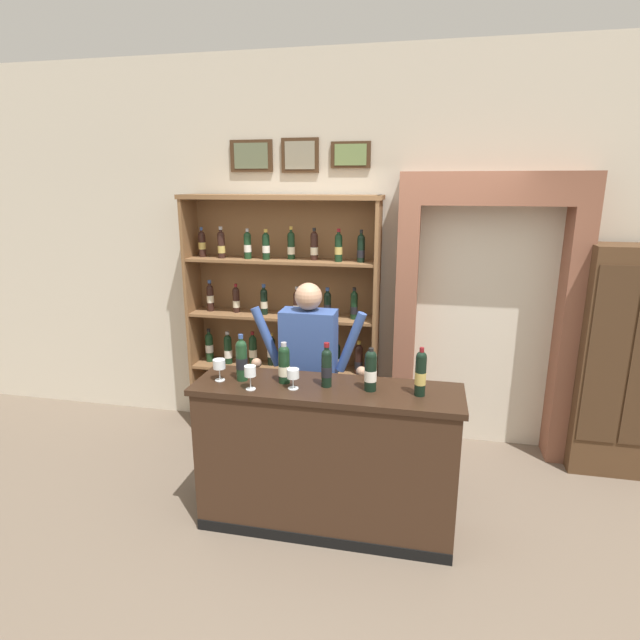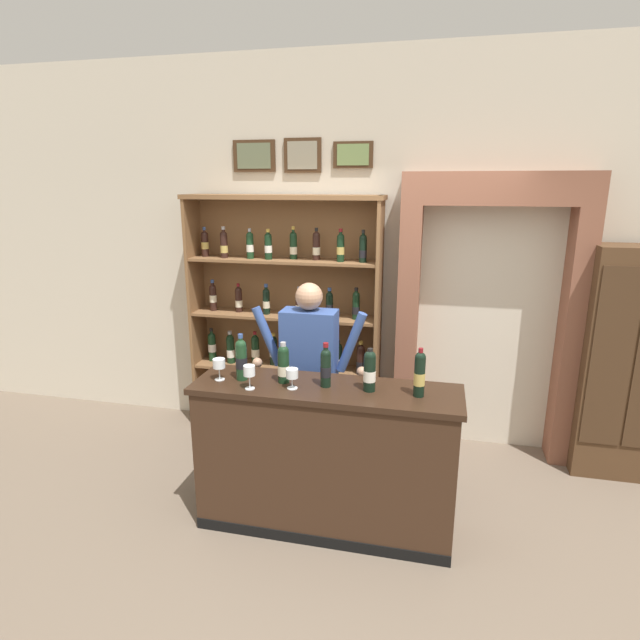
# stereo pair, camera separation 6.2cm
# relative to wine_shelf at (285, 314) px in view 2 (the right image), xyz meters

# --- Properties ---
(ground_plane) EXTENTS (14.00, 14.00, 0.02)m
(ground_plane) POSITION_rel_wine_shelf_xyz_m (0.77, -1.35, -1.17)
(ground_plane) COLOR #6B5B4C
(back_wall) EXTENTS (12.00, 0.19, 3.45)m
(back_wall) POSITION_rel_wine_shelf_xyz_m (0.77, 0.24, 0.56)
(back_wall) COLOR beige
(back_wall) RESTS_ON ground
(wine_shelf) EXTENTS (1.80, 0.35, 2.25)m
(wine_shelf) POSITION_rel_wine_shelf_xyz_m (0.00, 0.00, 0.00)
(wine_shelf) COLOR brown
(wine_shelf) RESTS_ON ground
(archway_doorway) EXTENTS (1.52, 0.45, 2.43)m
(archway_doorway) POSITION_rel_wine_shelf_xyz_m (1.80, 0.11, 0.20)
(archway_doorway) COLOR brown
(archway_doorway) RESTS_ON ground
(side_cabinet) EXTENTS (0.65, 0.40, 1.89)m
(side_cabinet) POSITION_rel_wine_shelf_xyz_m (2.85, -0.10, -0.22)
(side_cabinet) COLOR #4C331E
(side_cabinet) RESTS_ON ground
(tasting_counter) EXTENTS (1.78, 0.51, 1.04)m
(tasting_counter) POSITION_rel_wine_shelf_xyz_m (0.68, -1.35, -0.64)
(tasting_counter) COLOR #382316
(tasting_counter) RESTS_ON ground
(shopkeeper) EXTENTS (0.91, 0.22, 1.63)m
(shopkeeper) POSITION_rel_wine_shelf_xyz_m (0.43, -0.80, -0.16)
(shopkeeper) COLOR #2D3347
(shopkeeper) RESTS_ON ground
(tasting_bottle_super_tuscan) EXTENTS (0.08, 0.08, 0.32)m
(tasting_bottle_super_tuscan) POSITION_rel_wine_shelf_xyz_m (0.10, -1.35, 0.03)
(tasting_bottle_super_tuscan) COLOR #19381E
(tasting_bottle_super_tuscan) RESTS_ON tasting_counter
(tasting_bottle_bianco) EXTENTS (0.08, 0.08, 0.28)m
(tasting_bottle_bianco) POSITION_rel_wine_shelf_xyz_m (0.39, -1.33, 0.01)
(tasting_bottle_bianco) COLOR black
(tasting_bottle_bianco) RESTS_ON tasting_counter
(tasting_bottle_riserva) EXTENTS (0.07, 0.07, 0.30)m
(tasting_bottle_riserva) POSITION_rel_wine_shelf_xyz_m (0.68, -1.34, 0.02)
(tasting_bottle_riserva) COLOR black
(tasting_bottle_riserva) RESTS_ON tasting_counter
(tasting_bottle_prosecco) EXTENTS (0.08, 0.08, 0.29)m
(tasting_bottle_prosecco) POSITION_rel_wine_shelf_xyz_m (0.97, -1.35, 0.02)
(tasting_bottle_prosecco) COLOR black
(tasting_bottle_prosecco) RESTS_ON tasting_counter
(tasting_bottle_rosso) EXTENTS (0.07, 0.07, 0.32)m
(tasting_bottle_rosso) POSITION_rel_wine_shelf_xyz_m (1.28, -1.37, 0.03)
(tasting_bottle_rosso) COLOR black
(tasting_bottle_rosso) RESTS_ON tasting_counter
(wine_glass_right) EXTENTS (0.08, 0.08, 0.15)m
(wine_glass_right) POSITION_rel_wine_shelf_xyz_m (-0.05, -1.39, -0.01)
(wine_glass_right) COLOR silver
(wine_glass_right) RESTS_ON tasting_counter
(wine_glass_spare) EXTENTS (0.08, 0.08, 0.14)m
(wine_glass_spare) POSITION_rel_wine_shelf_xyz_m (0.48, -1.43, -0.02)
(wine_glass_spare) COLOR silver
(wine_glass_spare) RESTS_ON tasting_counter
(wine_glass_center) EXTENTS (0.08, 0.08, 0.16)m
(wine_glass_center) POSITION_rel_wine_shelf_xyz_m (0.21, -1.50, -0.00)
(wine_glass_center) COLOR silver
(wine_glass_center) RESTS_ON tasting_counter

